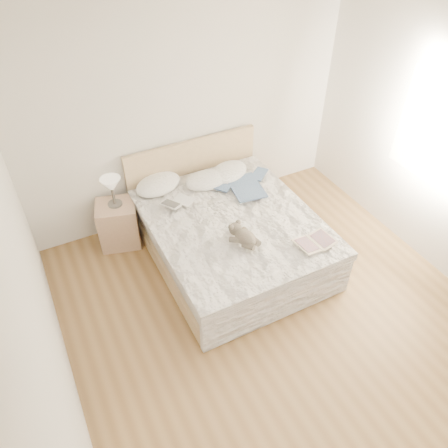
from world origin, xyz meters
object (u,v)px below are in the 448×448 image
at_px(table_lamp, 111,186).
at_px(teddy_bear, 245,242).
at_px(nightstand, 119,224).
at_px(childrens_book, 315,243).
at_px(photo_book, 177,203).
at_px(bed, 229,234).

bearing_deg(table_lamp, teddy_bear, -53.50).
height_order(nightstand, childrens_book, childrens_book).
distance_m(table_lamp, childrens_book, 2.28).
height_order(table_lamp, childrens_book, table_lamp).
xyz_separation_m(table_lamp, teddy_bear, (0.97, -1.31, -0.17)).
bearing_deg(table_lamp, childrens_book, -45.33).
bearing_deg(teddy_bear, nightstand, 107.17).
relative_size(table_lamp, childrens_book, 0.91).
relative_size(photo_book, teddy_bear, 1.02).
distance_m(table_lamp, photo_book, 0.75).
relative_size(table_lamp, photo_book, 1.10).
bearing_deg(table_lamp, photo_book, -31.70).
relative_size(nightstand, childrens_book, 1.42).
bearing_deg(bed, nightstand, 143.94).
bearing_deg(nightstand, photo_book, -30.49).
bearing_deg(table_lamp, nightstand, -127.70).
relative_size(nightstand, table_lamp, 1.56).
bearing_deg(bed, teddy_bear, -100.01).
xyz_separation_m(table_lamp, photo_book, (0.61, -0.38, -0.19)).
relative_size(photo_book, childrens_book, 0.83).
bearing_deg(photo_book, teddy_bear, -103.03).
distance_m(bed, nightstand, 1.32).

